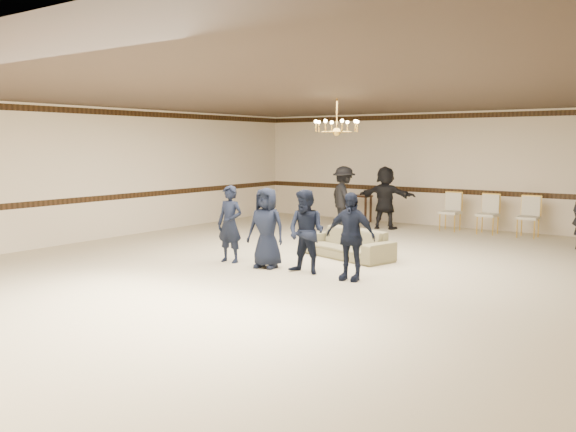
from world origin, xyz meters
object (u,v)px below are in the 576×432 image
(console_table, at_px, (355,208))
(boy_b, at_px, (266,228))
(boy_a, at_px, (230,224))
(boy_c, at_px, (306,232))
(adult_left, at_px, (344,198))
(adult_mid, at_px, (385,198))
(boy_d, at_px, (350,236))
(banquet_chair_right, at_px, (528,217))
(banquet_chair_left, at_px, (450,212))
(settee, at_px, (347,243))
(chandelier, at_px, (337,115))
(banquet_chair_mid, at_px, (488,214))

(console_table, bearing_deg, boy_b, -73.52)
(boy_b, distance_m, console_table, 7.19)
(boy_a, relative_size, console_table, 1.57)
(boy_c, relative_size, adult_left, 0.88)
(adult_mid, bearing_deg, adult_left, 29.58)
(boy_d, bearing_deg, banquet_chair_right, 72.72)
(boy_b, bearing_deg, boy_c, -10.10)
(boy_b, bearing_deg, banquet_chair_left, 71.18)
(boy_a, relative_size, adult_left, 0.88)
(boy_b, relative_size, banquet_chair_right, 1.49)
(boy_d, bearing_deg, adult_left, 114.51)
(boy_a, height_order, settee, boy_a)
(boy_b, xyz_separation_m, boy_d, (1.80, 0.00, 0.00))
(adult_mid, bearing_deg, settee, 98.43)
(chandelier, relative_size, boy_a, 0.62)
(boy_a, relative_size, banquet_chair_mid, 1.49)
(adult_mid, bearing_deg, banquet_chair_mid, -174.01)
(console_table, bearing_deg, boy_c, -66.87)
(adult_left, height_order, banquet_chair_mid, adult_left)
(boy_b, distance_m, adult_left, 5.54)
(boy_b, bearing_deg, chandelier, 57.74)
(boy_b, relative_size, banquet_chair_mid, 1.49)
(boy_b, relative_size, adult_left, 0.88)
(boy_b, bearing_deg, adult_left, 95.22)
(adult_left, height_order, console_table, adult_left)
(boy_b, height_order, banquet_chair_mid, boy_b)
(chandelier, relative_size, settee, 0.47)
(chandelier, bearing_deg, boy_d, -51.51)
(boy_c, bearing_deg, adult_left, 112.98)
(banquet_chair_right, xyz_separation_m, console_table, (-5.00, 0.20, -0.10))
(adult_mid, height_order, banquet_chair_left, adult_mid)
(chandelier, xyz_separation_m, adult_left, (-2.07, 3.85, -2.02))
(boy_d, distance_m, banquet_chair_right, 6.82)
(banquet_chair_mid, relative_size, banquet_chair_right, 1.00)
(boy_d, bearing_deg, adult_mid, 104.46)
(boy_b, relative_size, banquet_chair_left, 1.49)
(chandelier, xyz_separation_m, boy_d, (1.19, -1.50, -2.12))
(boy_b, distance_m, banquet_chair_mid, 7.01)
(adult_left, bearing_deg, banquet_chair_right, -128.80)
(boy_a, xyz_separation_m, settee, (1.62, 1.76, -0.46))
(boy_d, distance_m, banquet_chair_left, 6.75)
(boy_d, bearing_deg, console_table, 111.75)
(adult_left, xyz_separation_m, banquet_chair_right, (4.49, 1.36, -0.35))
(boy_b, bearing_deg, banquet_chair_right, 55.59)
(boy_a, relative_size, boy_c, 1.00)
(boy_a, bearing_deg, banquet_chair_left, 68.28)
(chandelier, bearing_deg, banquet_chair_left, 85.41)
(banquet_chair_left, bearing_deg, boy_b, -95.47)
(adult_mid, bearing_deg, banquet_chair_right, -177.89)
(chandelier, height_order, boy_a, chandelier)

